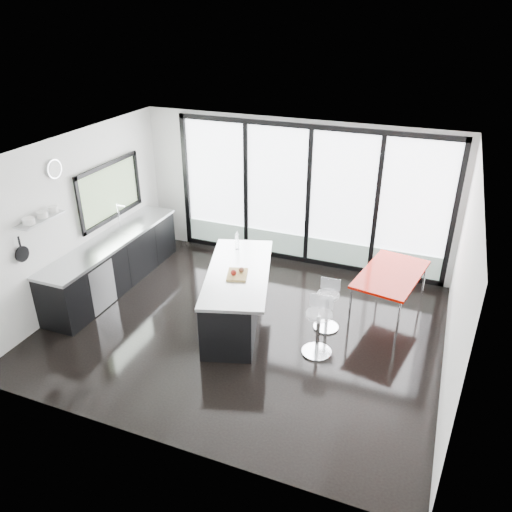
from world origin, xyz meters
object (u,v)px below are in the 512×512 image
at_px(island, 234,295).
at_px(bar_stool_near, 318,333).
at_px(red_table, 388,295).
at_px(bar_stool_far, 327,311).

xyz_separation_m(island, bar_stool_near, (1.47, -0.34, -0.12)).
bearing_deg(bar_stool_near, island, 162.08).
bearing_deg(island, red_table, 24.50).
distance_m(bar_stool_near, red_table, 1.59).
relative_size(bar_stool_far, red_table, 0.43).
xyz_separation_m(island, red_table, (2.27, 1.03, -0.07)).
bearing_deg(bar_stool_far, red_table, 37.47).
relative_size(island, bar_stool_near, 3.46).
distance_m(island, bar_stool_far, 1.48).
distance_m(bar_stool_far, red_table, 1.09).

